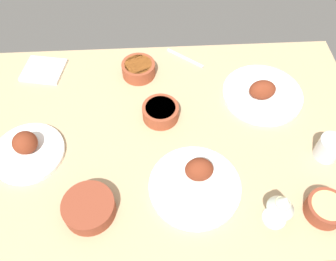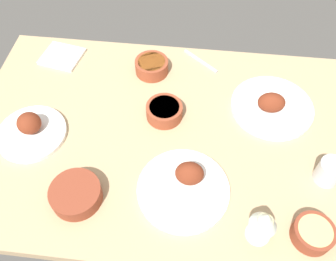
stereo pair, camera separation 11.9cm
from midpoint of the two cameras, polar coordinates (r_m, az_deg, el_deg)
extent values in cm
cube|color=tan|center=(122.60, -2.78, -1.29)|extent=(140.00, 90.00, 4.00)
cylinder|color=white|center=(134.46, 12.63, 5.63)|extent=(29.56, 29.56, 1.60)
ellipsoid|color=maroon|center=(130.06, 12.58, 6.30)|extent=(9.56, 6.80, 7.39)
cylinder|color=white|center=(126.71, -24.27, -3.53)|extent=(23.63, 23.63, 1.60)
ellipsoid|color=maroon|center=(124.17, -24.80, -2.00)|extent=(7.97, 7.85, 7.35)
cylinder|color=white|center=(109.55, 1.23, -9.29)|extent=(28.53, 28.53, 1.60)
ellipsoid|color=maroon|center=(107.43, 1.92, -6.58)|extent=(8.80, 7.12, 7.65)
cylinder|color=brown|center=(138.69, -7.29, 9.70)|extent=(12.87, 12.87, 5.46)
cylinder|color=brown|center=(137.16, -7.39, 10.37)|extent=(10.55, 10.55, 1.00)
cylinder|color=brown|center=(108.53, -15.88, -12.23)|extent=(15.44, 15.44, 5.19)
cylinder|color=white|center=(106.68, -16.14, -11.77)|extent=(12.66, 12.66, 1.00)
cylinder|color=brown|center=(111.94, 21.43, -11.97)|extent=(11.58, 11.58, 5.05)
cylinder|color=#D6BC70|center=(110.20, 21.75, -11.53)|extent=(9.49, 9.49, 1.00)
cylinder|color=brown|center=(123.60, -3.97, 2.83)|extent=(12.84, 12.84, 5.26)
cylinder|color=#9E3314|center=(121.95, -4.03, 3.46)|extent=(10.53, 10.53, 1.00)
cylinder|color=silver|center=(108.84, 13.77, -13.90)|extent=(7.00, 7.00, 0.50)
cylinder|color=silver|center=(105.47, 14.17, -13.12)|extent=(1.00, 1.00, 7.00)
cone|color=silver|center=(99.46, 14.96, -11.58)|extent=(7.60, 7.60, 6.50)
cylinder|color=beige|center=(100.74, 14.78, -11.93)|extent=(4.18, 4.18, 2.80)
cylinder|color=silver|center=(121.64, 22.16, -2.85)|extent=(7.76, 7.76, 8.15)
cube|color=white|center=(150.78, -21.74, 8.98)|extent=(17.70, 16.42, 1.20)
cube|color=silver|center=(145.63, 0.40, 11.55)|extent=(14.08, 11.73, 0.80)
camera|label=1|loc=(0.06, -92.87, -3.93)|focal=37.54mm
camera|label=2|loc=(0.06, 87.13, 3.93)|focal=37.54mm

